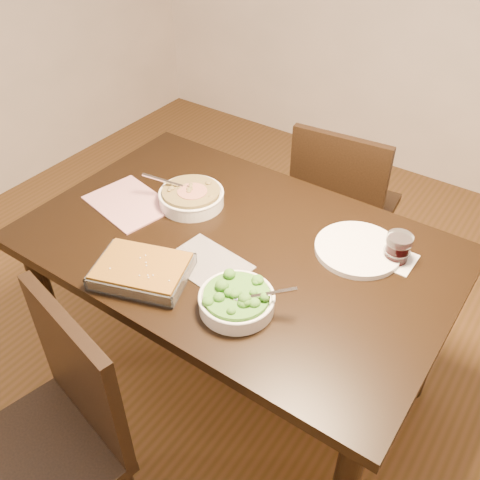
# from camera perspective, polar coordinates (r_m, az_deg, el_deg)

# --- Properties ---
(ground) EXTENTS (4.00, 4.00, 0.00)m
(ground) POSITION_cam_1_polar(r_m,az_deg,el_deg) (2.31, -0.27, -14.74)
(ground) COLOR #4B3215
(ground) RESTS_ON ground
(table) EXTENTS (1.40, 0.90, 0.75)m
(table) POSITION_cam_1_polar(r_m,az_deg,el_deg) (1.82, -0.33, -2.54)
(table) COLOR black
(table) RESTS_ON ground
(magazine_a) EXTENTS (0.34, 0.28, 0.01)m
(magazine_a) POSITION_cam_1_polar(r_m,az_deg,el_deg) (1.98, -11.75, 3.88)
(magazine_a) COLOR #A52F44
(magazine_a) RESTS_ON table
(magazine_b) EXTENTS (0.27, 0.21, 0.00)m
(magazine_b) POSITION_cam_1_polar(r_m,az_deg,el_deg) (1.68, -3.47, -2.54)
(magazine_b) COLOR #282830
(magazine_b) RESTS_ON table
(coaster) EXTENTS (0.12, 0.12, 0.00)m
(coaster) POSITION_cam_1_polar(r_m,az_deg,el_deg) (1.77, 16.21, -1.97)
(coaster) COLOR white
(coaster) RESTS_ON table
(stew_bowl) EXTENTS (0.25, 0.24, 0.09)m
(stew_bowl) POSITION_cam_1_polar(r_m,az_deg,el_deg) (1.93, -5.21, 4.65)
(stew_bowl) COLOR white
(stew_bowl) RESTS_ON table
(broccoli_bowl) EXTENTS (0.23, 0.22, 0.09)m
(broccoli_bowl) POSITION_cam_1_polar(r_m,az_deg,el_deg) (1.52, -0.36, -6.44)
(broccoli_bowl) COLOR white
(broccoli_bowl) RESTS_ON table
(baking_dish) EXTENTS (0.33, 0.29, 0.05)m
(baking_dish) POSITION_cam_1_polar(r_m,az_deg,el_deg) (1.65, -10.41, -3.26)
(baking_dish) COLOR silver
(baking_dish) RESTS_ON table
(wine_tumbler) EXTENTS (0.08, 0.08, 0.09)m
(wine_tumbler) POSITION_cam_1_polar(r_m,az_deg,el_deg) (1.73, 16.50, -0.74)
(wine_tumbler) COLOR black
(wine_tumbler) RESTS_ON coaster
(dinner_plate) EXTENTS (0.28, 0.28, 0.02)m
(dinner_plate) POSITION_cam_1_polar(r_m,az_deg,el_deg) (1.76, 12.46, -0.97)
(dinner_plate) COLOR white
(dinner_plate) RESTS_ON table
(chair_near) EXTENTS (0.50, 0.50, 0.89)m
(chair_near) POSITION_cam_1_polar(r_m,az_deg,el_deg) (1.68, -19.13, -18.71)
(chair_near) COLOR black
(chair_near) RESTS_ON ground
(chair_far) EXTENTS (0.45, 0.45, 0.88)m
(chair_far) POSITION_cam_1_polar(r_m,az_deg,el_deg) (2.43, 10.73, 3.84)
(chair_far) COLOR black
(chair_far) RESTS_ON ground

